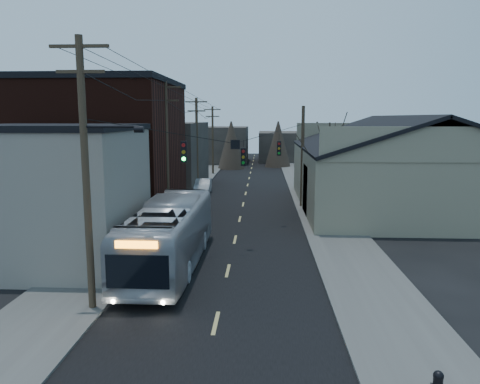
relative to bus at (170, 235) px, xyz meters
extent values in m
plane|color=black|center=(2.99, -8.55, -1.68)|extent=(160.00, 160.00, 0.00)
cube|color=black|center=(2.99, 21.45, -1.67)|extent=(9.00, 110.00, 0.02)
cube|color=#474744|center=(-3.51, 21.45, -1.62)|extent=(4.00, 110.00, 0.12)
cube|color=#474744|center=(9.49, 21.45, -1.62)|extent=(4.00, 110.00, 0.12)
cube|color=slate|center=(-6.01, 0.45, 1.82)|extent=(8.00, 8.00, 7.00)
cube|color=black|center=(-7.01, 11.45, 3.32)|extent=(10.00, 12.00, 10.00)
cube|color=#2F2926|center=(-6.51, 27.45, 1.82)|extent=(9.00, 14.00, 7.00)
cube|color=#7D735B|center=(15.99, 16.45, 0.82)|extent=(16.00, 20.00, 5.00)
cube|color=black|center=(11.99, 16.45, 4.62)|extent=(8.16, 20.60, 2.86)
cube|color=black|center=(19.99, 16.45, 4.62)|extent=(8.16, 20.60, 2.86)
cube|color=#2F2926|center=(-3.01, 56.45, 1.32)|extent=(10.00, 12.00, 6.00)
cube|color=#2F2926|center=(9.99, 61.45, 0.82)|extent=(12.00, 14.00, 5.00)
cone|color=black|center=(9.49, 11.45, 1.92)|extent=(0.40, 0.40, 7.20)
cylinder|color=#382B1E|center=(-2.01, -5.55, 3.57)|extent=(0.28, 0.28, 10.50)
cube|color=#382B1E|center=(-2.01, -5.55, 8.42)|extent=(2.20, 0.12, 0.12)
cylinder|color=#382B1E|center=(-2.01, 9.45, 3.32)|extent=(0.28, 0.28, 10.00)
cube|color=#382B1E|center=(-2.01, 9.45, 7.92)|extent=(2.20, 0.12, 0.12)
cylinder|color=#382B1E|center=(-2.01, 24.45, 3.07)|extent=(0.28, 0.28, 9.50)
cube|color=#382B1E|center=(-2.01, 24.45, 7.42)|extent=(2.20, 0.12, 0.12)
cylinder|color=#382B1E|center=(-2.01, 39.45, 2.82)|extent=(0.28, 0.28, 9.00)
cube|color=#382B1E|center=(-2.01, 39.45, 6.92)|extent=(2.20, 0.12, 0.12)
cylinder|color=#382B1E|center=(7.99, 16.45, 2.57)|extent=(0.28, 0.28, 8.50)
cube|color=black|center=(0.99, -1.05, 4.27)|extent=(0.28, 0.20, 1.00)
cube|color=black|center=(3.59, 3.45, 3.67)|extent=(0.28, 0.20, 1.00)
cube|color=black|center=(5.79, 9.45, 3.77)|extent=(0.28, 0.20, 1.00)
imported|color=#A1A5AD|center=(0.00, 0.00, 0.00)|extent=(2.92, 12.10, 3.37)
imported|color=#B3B7BB|center=(-1.31, 23.32, -0.96)|extent=(1.75, 4.47, 1.45)
sphere|color=black|center=(9.38, -11.14, -0.89)|extent=(0.28, 0.28, 0.28)
camera|label=1|loc=(4.69, -22.81, 5.85)|focal=35.00mm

